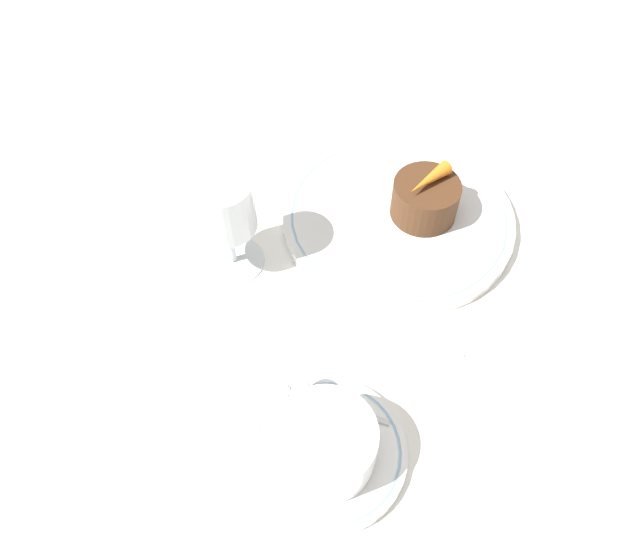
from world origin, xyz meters
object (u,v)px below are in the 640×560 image
wine_glass (224,211)px  dessert_cake (425,199)px  fork (477,348)px  dinner_plate (398,217)px  coffee_cup (325,443)px

wine_glass → dessert_cake: bearing=-94.3°
fork → wine_glass: bearing=46.3°
dessert_cake → dinner_plate: bearing=73.6°
coffee_cup → wine_glass: (0.25, 0.02, 0.05)m
fork → dessert_cake: dessert_cake is taller
coffee_cup → dessert_cake: same height
fork → dinner_plate: bearing=1.9°
coffee_cup → wine_glass: wine_glass is taller
dessert_cake → fork: bearing=173.2°
coffee_cup → wine_glass: size_ratio=0.94×
dinner_plate → fork: 0.19m
dessert_cake → wine_glass: bearing=85.7°
coffee_cup → dessert_cake: size_ratio=1.53×
dinner_plate → dessert_cake: dessert_cake is taller
wine_glass → dessert_cake: size_ratio=1.63×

